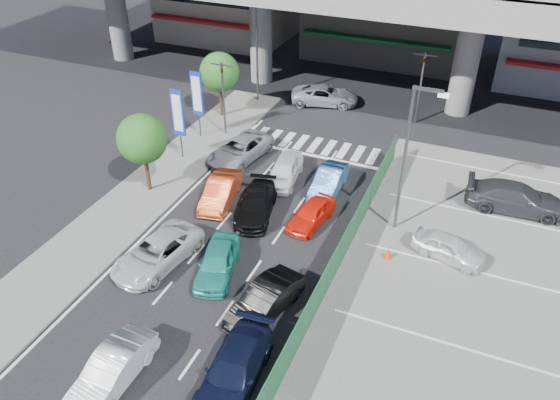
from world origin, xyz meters
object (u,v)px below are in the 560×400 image
at_px(tree_near, 142,139).
at_px(parked_sedan_white, 449,247).
at_px(minivan_navy_back, 234,369).
at_px(parked_sedan_dgrey, 516,198).
at_px(traffic_light_left, 222,81).
at_px(wagon_silver_front_left, 240,150).
at_px(kei_truck_front_right, 329,181).
at_px(hatch_white_back_mid, 112,370).
at_px(sedan_white_front_mid, 284,171).
at_px(traffic_light_right, 423,70).
at_px(signboard_near, 178,115).
at_px(traffic_cone, 388,253).
at_px(taxi_orange_left, 221,191).
at_px(signboard_far, 197,96).
at_px(crossing_wagon_silver, 325,95).
at_px(street_lamp_right, 409,149).
at_px(taxi_orange_right, 311,214).
at_px(tree_far, 219,72).
at_px(sedan_black_mid, 256,205).
at_px(sedan_white_mid_left, 157,252).
at_px(street_lamp_left, 259,41).
at_px(hatch_black_mid_right, 265,300).
at_px(taxi_teal_mid, 217,262).

height_order(tree_near, parked_sedan_white, tree_near).
bearing_deg(minivan_navy_back, parked_sedan_dgrey, 56.28).
xyz_separation_m(traffic_light_left, wagon_silver_front_left, (2.45, -2.63, -3.25)).
xyz_separation_m(wagon_silver_front_left, kei_truck_front_right, (6.37, -1.31, -0.03)).
xyz_separation_m(hatch_white_back_mid, sedan_white_front_mid, (0.43, 15.91, 0.00)).
bearing_deg(wagon_silver_front_left, traffic_light_right, 56.26).
xyz_separation_m(signboard_near, traffic_cone, (14.48, -4.69, -2.66)).
bearing_deg(signboard_near, taxi_orange_left, -36.48).
xyz_separation_m(signboard_far, crossing_wagon_silver, (6.02, 8.53, -2.36)).
relative_size(parked_sedan_dgrey, traffic_cone, 7.83).
xyz_separation_m(street_lamp_right, crossing_wagon_silver, (-8.75, 13.53, -4.07)).
height_order(taxi_orange_right, parked_sedan_white, parked_sedan_white).
bearing_deg(tree_far, crossing_wagon_silver, 38.94).
height_order(traffic_light_right, taxi_orange_right, traffic_light_right).
xyz_separation_m(minivan_navy_back, taxi_orange_left, (-6.23, 10.61, 0.00)).
xyz_separation_m(sedan_black_mid, wagon_silver_front_left, (-3.49, 5.11, 0.05)).
bearing_deg(minivan_navy_back, traffic_light_left, 114.22).
height_order(parked_sedan_dgrey, traffic_cone, parked_sedan_dgrey).
height_order(traffic_light_left, sedan_black_mid, traffic_light_left).
distance_m(street_lamp_right, sedan_white_mid_left, 13.10).
bearing_deg(parked_sedan_dgrey, sedan_white_front_mid, 95.05).
xyz_separation_m(signboard_near, sedan_black_mid, (6.94, -3.73, -2.42)).
xyz_separation_m(traffic_light_right, tree_near, (-12.50, -15.00, -0.55)).
relative_size(signboard_far, hatch_white_back_mid, 1.12).
distance_m(signboard_far, kei_truck_front_right, 10.90).
bearing_deg(parked_sedan_white, sedan_white_front_mid, 84.68).
xyz_separation_m(tree_near, traffic_cone, (14.28, -0.70, -2.99)).
bearing_deg(sedan_white_mid_left, traffic_cone, 33.53).
height_order(street_lamp_left, taxi_orange_left, street_lamp_left).
relative_size(street_lamp_right, taxi_orange_right, 2.24).
relative_size(kei_truck_front_right, crossing_wagon_silver, 0.79).
xyz_separation_m(sedan_white_mid_left, kei_truck_front_right, (5.52, 9.37, -0.03)).
distance_m(kei_truck_front_right, parked_sedan_dgrey, 10.29).
xyz_separation_m(hatch_black_mid_right, sedan_white_front_mid, (-3.38, 10.32, 0.00)).
xyz_separation_m(tree_far, wagon_silver_front_left, (4.05, -5.13, -2.70)).
height_order(tree_near, taxi_teal_mid, tree_near).
bearing_deg(kei_truck_front_right, signboard_near, 179.18).
distance_m(wagon_silver_front_left, traffic_cone, 12.60).
height_order(tree_near, taxi_orange_right, tree_near).
bearing_deg(signboard_far, minivan_navy_back, -56.59).
xyz_separation_m(signboard_near, signboard_far, (-0.40, 3.00, 0.00)).
height_order(traffic_light_right, taxi_orange_left, traffic_light_right).
relative_size(crossing_wagon_silver, parked_sedan_white, 1.39).
bearing_deg(kei_truck_front_right, wagon_silver_front_left, 167.14).
distance_m(signboard_near, hatch_black_mid_right, 14.77).
height_order(taxi_orange_right, traffic_cone, taxi_orange_right).
bearing_deg(tree_near, traffic_cone, -2.80).
height_order(traffic_light_left, taxi_orange_left, traffic_light_left).
distance_m(signboard_far, taxi_teal_mid, 14.29).
height_order(traffic_light_right, hatch_white_back_mid, traffic_light_right).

